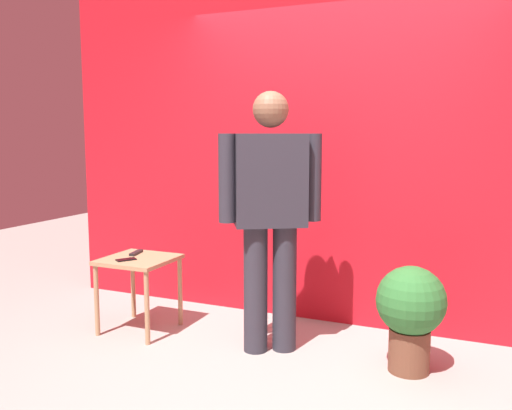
{
  "coord_description": "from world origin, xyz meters",
  "views": [
    {
      "loc": [
        1.11,
        -2.93,
        1.52
      ],
      "look_at": [
        -0.4,
        0.55,
        1.02
      ],
      "focal_mm": 38.25,
      "sensor_mm": 36.0,
      "label": 1
    }
  ],
  "objects_px": {
    "tv_remote": "(136,253)",
    "potted_plant": "(411,310)",
    "cell_phone": "(126,260)",
    "side_table": "(139,269)",
    "standing_person": "(270,209)"
  },
  "relations": [
    {
      "from": "cell_phone",
      "to": "tv_remote",
      "type": "relative_size",
      "value": 0.85
    },
    {
      "from": "potted_plant",
      "to": "standing_person",
      "type": "bearing_deg",
      "value": -178.17
    },
    {
      "from": "side_table",
      "to": "cell_phone",
      "type": "bearing_deg",
      "value": -108.08
    },
    {
      "from": "potted_plant",
      "to": "tv_remote",
      "type": "bearing_deg",
      "value": 179.15
    },
    {
      "from": "cell_phone",
      "to": "potted_plant",
      "type": "bearing_deg",
      "value": 38.46
    },
    {
      "from": "tv_remote",
      "to": "potted_plant",
      "type": "height_order",
      "value": "potted_plant"
    },
    {
      "from": "side_table",
      "to": "cell_phone",
      "type": "xyz_separation_m",
      "value": [
        -0.03,
        -0.11,
        0.1
      ]
    },
    {
      "from": "standing_person",
      "to": "potted_plant",
      "type": "xyz_separation_m",
      "value": [
        0.95,
        0.03,
        -0.6
      ]
    },
    {
      "from": "tv_remote",
      "to": "potted_plant",
      "type": "distance_m",
      "value": 2.12
    },
    {
      "from": "standing_person",
      "to": "tv_remote",
      "type": "relative_size",
      "value": 10.56
    },
    {
      "from": "side_table",
      "to": "tv_remote",
      "type": "relative_size",
      "value": 3.37
    },
    {
      "from": "tv_remote",
      "to": "cell_phone",
      "type": "bearing_deg",
      "value": -85.4
    },
    {
      "from": "tv_remote",
      "to": "side_table",
      "type": "bearing_deg",
      "value": -58.19
    },
    {
      "from": "side_table",
      "to": "potted_plant",
      "type": "bearing_deg",
      "value": 1.95
    },
    {
      "from": "standing_person",
      "to": "side_table",
      "type": "xyz_separation_m",
      "value": [
        -1.07,
        -0.04,
        -0.52
      ]
    }
  ]
}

